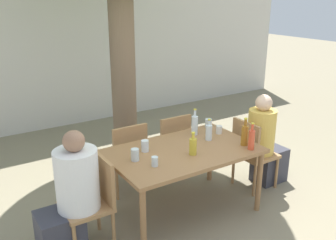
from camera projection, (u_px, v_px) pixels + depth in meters
ground_plane at (182, 211)px, 4.26m from camera, size 30.00×30.00×0.00m
cafe_building_wall at (69, 49)px, 6.66m from camera, size 10.00×0.08×2.80m
dining_table_front at (183, 156)px, 4.03m from camera, size 1.59×0.99×0.76m
patio_chair_0 at (94, 197)px, 3.57m from camera, size 0.44×0.44×0.90m
patio_chair_1 at (251, 150)px, 4.61m from camera, size 0.44×0.44×0.90m
patio_chair_2 at (127, 154)px, 4.51m from camera, size 0.44×0.44×0.90m
patio_chair_3 at (171, 143)px, 4.83m from camera, size 0.44×0.44×0.90m
person_seated_0 at (70, 200)px, 3.44m from camera, size 0.60×0.40×1.22m
person_seated_1 at (265, 144)px, 4.72m from camera, size 0.57×0.34×1.20m
water_bottle_0 at (209, 132)px, 4.24m from camera, size 0.07×0.07×0.25m
soda_bottle_1 at (252, 139)px, 3.98m from camera, size 0.07×0.07×0.30m
oil_cruet_2 at (193, 146)px, 3.86m from camera, size 0.08×0.08×0.25m
amber_bottle_3 at (245, 135)px, 4.09m from camera, size 0.08×0.08×0.31m
water_bottle_4 at (195, 125)px, 4.40m from camera, size 0.07×0.07×0.32m
drinking_glass_0 at (135, 155)px, 3.73m from camera, size 0.08×0.08×0.12m
drinking_glass_1 at (208, 123)px, 4.66m from camera, size 0.08×0.08×0.11m
drinking_glass_2 at (155, 161)px, 3.62m from camera, size 0.07×0.07×0.10m
drinking_glass_3 at (145, 146)px, 3.95m from camera, size 0.08×0.08×0.12m
drinking_glass_4 at (219, 130)px, 4.45m from camera, size 0.07×0.07×0.10m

